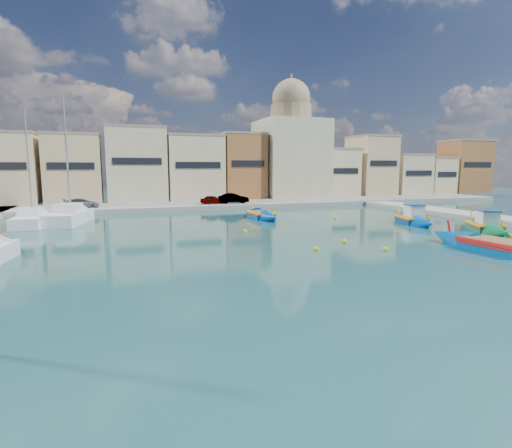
{
  "coord_description": "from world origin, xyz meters",
  "views": [
    {
      "loc": [
        -16.54,
        -19.51,
        5.25
      ],
      "look_at": [
        -7.68,
        6.0,
        1.4
      ],
      "focal_mm": 28.0,
      "sensor_mm": 36.0,
      "label": 1
    }
  ],
  "objects": [
    {
      "name": "ground",
      "position": [
        0.0,
        0.0,
        0.0
      ],
      "size": [
        160.0,
        160.0,
        0.0
      ],
      "primitive_type": "plane",
      "color": "#143C3C",
      "rests_on": "ground"
    },
    {
      "name": "north_quay",
      "position": [
        0.0,
        32.0,
        0.3
      ],
      "size": [
        80.0,
        8.0,
        0.6
      ],
      "primitive_type": "cube",
      "color": "gray",
      "rests_on": "ground"
    },
    {
      "name": "north_townhouses",
      "position": [
        6.68,
        39.36,
        5.0
      ],
      "size": [
        83.2,
        7.87,
        10.19
      ],
      "color": "#D0B990",
      "rests_on": "ground"
    },
    {
      "name": "church_block",
      "position": [
        10.0,
        40.0,
        8.41
      ],
      "size": [
        10.0,
        10.0,
        19.1
      ],
      "color": "#C0B58F",
      "rests_on": "ground"
    },
    {
      "name": "parked_cars",
      "position": [
        -9.59,
        30.5,
        1.19
      ],
      "size": [
        22.19,
        1.79,
        1.29
      ],
      "color": "#4C1919",
      "rests_on": "north_quay"
    },
    {
      "name": "luzzu_turquoise_cabin",
      "position": [
        12.19,
        5.23,
        0.33
      ],
      "size": [
        5.69,
        8.43,
        2.75
      ],
      "color": "#0B733D",
      "rests_on": "ground"
    },
    {
      "name": "luzzu_blue_cabin",
      "position": [
        9.57,
        10.9,
        0.34
      ],
      "size": [
        3.9,
        8.16,
        2.81
      ],
      "color": "#004CAB",
      "rests_on": "ground"
    },
    {
      "name": "luzzu_green",
      "position": [
        -2.54,
        19.18,
        0.27
      ],
      "size": [
        2.24,
        8.08,
        2.53
      ],
      "color": "#0042A5",
      "rests_on": "ground"
    },
    {
      "name": "luzzu_blue_south",
      "position": [
        5.5,
        -1.44,
        0.3
      ],
      "size": [
        2.98,
        9.99,
        2.84
      ],
      "color": "#0052A5",
      "rests_on": "ground"
    },
    {
      "name": "yacht_north",
      "position": [
        -20.47,
        23.22,
        0.5
      ],
      "size": [
        4.76,
        9.81,
        12.62
      ],
      "color": "white",
      "rests_on": "ground"
    },
    {
      "name": "yacht_midnorth",
      "position": [
        -23.79,
        22.15,
        0.44
      ],
      "size": [
        2.92,
        7.97,
        11.1
      ],
      "color": "white",
      "rests_on": "ground"
    },
    {
      "name": "mooring_buoys",
      "position": [
        0.56,
        4.64,
        0.08
      ],
      "size": [
        18.9,
        22.61,
        0.36
      ],
      "color": "yellow",
      "rests_on": "ground"
    }
  ]
}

